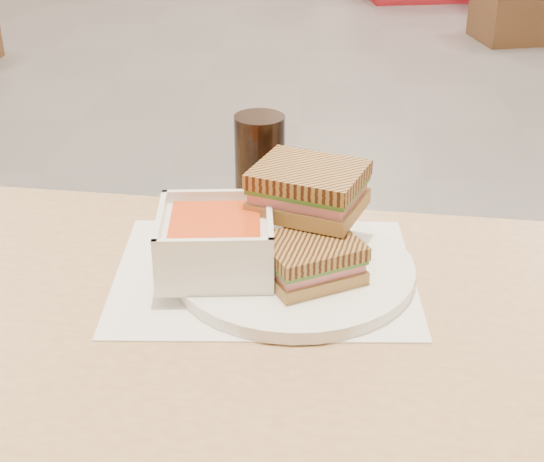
{
  "coord_description": "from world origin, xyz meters",
  "views": [
    {
      "loc": [
        0.05,
        -2.81,
        1.25
      ],
      "look_at": [
        0.01,
        -2.0,
        0.82
      ],
      "focal_mm": 52.32,
      "sensor_mm": 36.0,
      "label": 1
    }
  ],
  "objects_px": {
    "plate": "(295,269)",
    "panini_lower": "(311,259)",
    "cola_glass": "(260,167)",
    "main_table": "(197,426)",
    "soup_bowl": "(216,243)",
    "bg_chair_1l": "(514,2)"
  },
  "relations": [
    {
      "from": "soup_bowl",
      "to": "plate",
      "type": "bearing_deg",
      "value": 6.54
    },
    {
      "from": "soup_bowl",
      "to": "panini_lower",
      "type": "height_order",
      "value": "soup_bowl"
    },
    {
      "from": "panini_lower",
      "to": "bg_chair_1l",
      "type": "bearing_deg",
      "value": 73.7
    },
    {
      "from": "soup_bowl",
      "to": "bg_chair_1l",
      "type": "distance_m",
      "value": 4.45
    },
    {
      "from": "plate",
      "to": "soup_bowl",
      "type": "distance_m",
      "value": 0.1
    },
    {
      "from": "bg_chair_1l",
      "to": "soup_bowl",
      "type": "bearing_deg",
      "value": -107.77
    },
    {
      "from": "plate",
      "to": "panini_lower",
      "type": "height_order",
      "value": "panini_lower"
    },
    {
      "from": "main_table",
      "to": "cola_glass",
      "type": "height_order",
      "value": "cola_glass"
    },
    {
      "from": "bg_chair_1l",
      "to": "plate",
      "type": "bearing_deg",
      "value": -106.65
    },
    {
      "from": "cola_glass",
      "to": "bg_chair_1l",
      "type": "xyz_separation_m",
      "value": [
        1.31,
        4.03,
        -0.59
      ]
    },
    {
      "from": "main_table",
      "to": "soup_bowl",
      "type": "xyz_separation_m",
      "value": [
        0.01,
        0.13,
        0.16
      ]
    },
    {
      "from": "plate",
      "to": "soup_bowl",
      "type": "xyz_separation_m",
      "value": [
        -0.09,
        -0.01,
        0.04
      ]
    },
    {
      "from": "cola_glass",
      "to": "bg_chair_1l",
      "type": "height_order",
      "value": "cola_glass"
    },
    {
      "from": "plate",
      "to": "bg_chair_1l",
      "type": "height_order",
      "value": "plate"
    },
    {
      "from": "main_table",
      "to": "soup_bowl",
      "type": "distance_m",
      "value": 0.21
    },
    {
      "from": "plate",
      "to": "bg_chair_1l",
      "type": "xyz_separation_m",
      "value": [
        1.25,
        4.19,
        -0.53
      ]
    },
    {
      "from": "plate",
      "to": "panini_lower",
      "type": "xyz_separation_m",
      "value": [
        0.02,
        -0.03,
        0.03
      ]
    },
    {
      "from": "main_table",
      "to": "soup_bowl",
      "type": "height_order",
      "value": "soup_bowl"
    },
    {
      "from": "soup_bowl",
      "to": "bg_chair_1l",
      "type": "bearing_deg",
      "value": 72.23
    },
    {
      "from": "panini_lower",
      "to": "soup_bowl",
      "type": "bearing_deg",
      "value": 170.47
    },
    {
      "from": "main_table",
      "to": "panini_lower",
      "type": "relative_size",
      "value": 9.26
    },
    {
      "from": "panini_lower",
      "to": "cola_glass",
      "type": "xyz_separation_m",
      "value": [
        -0.07,
        0.19,
        0.03
      ]
    }
  ]
}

